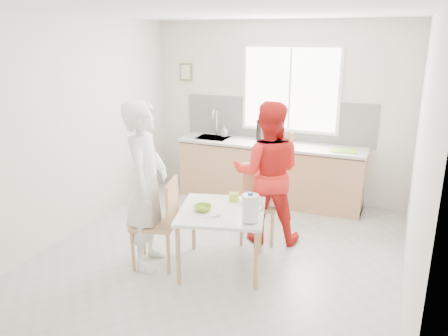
# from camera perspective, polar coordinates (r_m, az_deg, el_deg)

# --- Properties ---
(ground) EXTENTS (4.50, 4.50, 0.00)m
(ground) POSITION_cam_1_polar(r_m,az_deg,el_deg) (5.22, -0.58, -11.36)
(ground) COLOR #B7B7B2
(ground) RESTS_ON ground
(room_shell) EXTENTS (4.50, 4.50, 4.50)m
(room_shell) POSITION_cam_1_polar(r_m,az_deg,el_deg) (4.67, -0.64, 6.69)
(room_shell) COLOR silver
(room_shell) RESTS_ON ground
(window) EXTENTS (1.50, 0.06, 1.30)m
(window) POSITION_cam_1_polar(r_m,az_deg,el_deg) (6.69, 8.65, 10.13)
(window) COLOR white
(window) RESTS_ON room_shell
(backsplash) EXTENTS (3.00, 0.02, 0.65)m
(backsplash) POSITION_cam_1_polar(r_m,az_deg,el_deg) (6.82, 6.87, 6.29)
(backsplash) COLOR white
(backsplash) RESTS_ON room_shell
(picture_frame) EXTENTS (0.22, 0.03, 0.28)m
(picture_frame) POSITION_cam_1_polar(r_m,az_deg,el_deg) (7.30, -5.01, 12.39)
(picture_frame) COLOR #57823B
(picture_frame) RESTS_ON room_shell
(kitchen_counter) EXTENTS (2.84, 0.64, 1.37)m
(kitchen_counter) POSITION_cam_1_polar(r_m,az_deg,el_deg) (6.75, 5.91, -0.86)
(kitchen_counter) COLOR tan
(kitchen_counter) RESTS_ON ground
(dining_table) EXTENTS (1.10, 1.10, 0.69)m
(dining_table) POSITION_cam_1_polar(r_m,az_deg,el_deg) (4.71, -0.28, -6.28)
(dining_table) COLOR white
(dining_table) RESTS_ON ground
(chair_left) EXTENTS (0.56, 0.56, 0.99)m
(chair_left) POSITION_cam_1_polar(r_m,az_deg,el_deg) (4.86, -8.24, -6.60)
(chair_left) COLOR tan
(chair_left) RESTS_ON ground
(chair_far) EXTENTS (0.54, 0.54, 0.94)m
(chair_far) POSITION_cam_1_polar(r_m,az_deg,el_deg) (5.47, 4.50, -4.04)
(chair_far) COLOR tan
(chair_far) RESTS_ON ground
(person_white) EXTENTS (0.61, 0.77, 1.85)m
(person_white) POSITION_cam_1_polar(r_m,az_deg,el_deg) (4.76, -10.08, -2.31)
(person_white) COLOR white
(person_white) RESTS_ON ground
(person_red) EXTENTS (1.00, 0.86, 1.75)m
(person_red) POSITION_cam_1_polar(r_m,az_deg,el_deg) (5.32, 5.70, -0.66)
(person_red) COLOR red
(person_red) RESTS_ON ground
(bowl_green) EXTENTS (0.23, 0.23, 0.06)m
(bowl_green) POSITION_cam_1_polar(r_m,az_deg,el_deg) (4.65, -2.81, -5.25)
(bowl_green) COLOR #82B72A
(bowl_green) RESTS_ON dining_table
(bowl_white) EXTENTS (0.26, 0.26, 0.05)m
(bowl_white) POSITION_cam_1_polar(r_m,az_deg,el_deg) (4.87, 3.62, -4.24)
(bowl_white) COLOR silver
(bowl_white) RESTS_ON dining_table
(milk_jug) EXTENTS (0.23, 0.17, 0.29)m
(milk_jug) POSITION_cam_1_polar(r_m,az_deg,el_deg) (4.33, 3.50, -5.16)
(milk_jug) COLOR white
(milk_jug) RESTS_ON dining_table
(green_box) EXTENTS (0.12, 0.12, 0.09)m
(green_box) POSITION_cam_1_polar(r_m,az_deg,el_deg) (4.91, 1.31, -3.80)
(green_box) COLOR #B2D932
(green_box) RESTS_ON dining_table
(spoon) EXTENTS (0.14, 0.10, 0.01)m
(spoon) POSITION_cam_1_polar(r_m,az_deg,el_deg) (4.48, -1.67, -6.37)
(spoon) COLOR #A5A5AA
(spoon) RESTS_ON dining_table
(cutting_board) EXTENTS (0.37, 0.28, 0.01)m
(cutting_board) POSITION_cam_1_polar(r_m,az_deg,el_deg) (6.34, 15.38, 2.20)
(cutting_board) COLOR #82BF2C
(cutting_board) RESTS_ON kitchen_counter
(wine_bottle_a) EXTENTS (0.07, 0.07, 0.32)m
(wine_bottle_a) POSITION_cam_1_polar(r_m,az_deg,el_deg) (6.78, 4.54, 5.05)
(wine_bottle_a) COLOR black
(wine_bottle_a) RESTS_ON kitchen_counter
(wine_bottle_b) EXTENTS (0.07, 0.07, 0.30)m
(wine_bottle_b) POSITION_cam_1_polar(r_m,az_deg,el_deg) (6.66, 6.60, 4.68)
(wine_bottle_b) COLOR black
(wine_bottle_b) RESTS_ON kitchen_counter
(jar_amber) EXTENTS (0.06, 0.06, 0.16)m
(jar_amber) POSITION_cam_1_polar(r_m,az_deg,el_deg) (6.66, 8.87, 3.97)
(jar_amber) COLOR #945D20
(jar_amber) RESTS_ON kitchen_counter
(soap_bottle) EXTENTS (0.10, 0.10, 0.17)m
(soap_bottle) POSITION_cam_1_polar(r_m,az_deg,el_deg) (7.00, 0.07, 4.86)
(soap_bottle) COLOR #999999
(soap_bottle) RESTS_ON kitchen_counter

